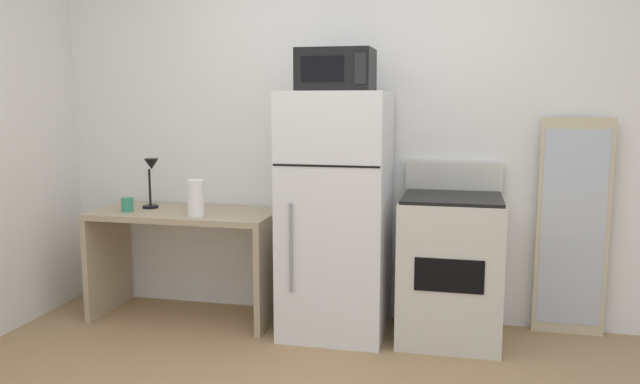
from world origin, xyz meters
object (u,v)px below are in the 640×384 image
object	(u,v)px
coffee_mug	(127,205)
leaning_mirror	(572,228)
desk	(186,242)
desk_lamp	(151,175)
refrigerator	(336,214)
microwave	(336,70)
oven_range	(450,267)
paper_towel_roll	(196,198)

from	to	relation	value
coffee_mug	leaning_mirror	distance (m)	2.95
desk	desk_lamp	world-z (taller)	desk_lamp
refrigerator	microwave	bearing A→B (deg)	-89.69
refrigerator	oven_range	world-z (taller)	refrigerator
paper_towel_roll	oven_range	bearing A→B (deg)	4.68
paper_towel_roll	desk_lamp	bearing A→B (deg)	155.11
desk_lamp	oven_range	xyz separation A→B (m)	(2.07, -0.06, -0.52)
paper_towel_roll	leaning_mirror	bearing A→B (deg)	9.24
coffee_mug	leaning_mirror	size ratio (longest dim) A/B	0.07
desk	desk_lamp	bearing A→B (deg)	169.33
desk_lamp	leaning_mirror	world-z (taller)	leaning_mirror
desk_lamp	oven_range	distance (m)	2.13
desk	paper_towel_roll	distance (m)	0.40
desk_lamp	oven_range	bearing A→B (deg)	-1.67
microwave	leaning_mirror	size ratio (longest dim) A/B	0.33
coffee_mug	oven_range	world-z (taller)	oven_range
desk_lamp	coffee_mug	bearing A→B (deg)	-126.59
microwave	oven_range	world-z (taller)	microwave
desk_lamp	leaning_mirror	size ratio (longest dim) A/B	0.25
coffee_mug	paper_towel_roll	bearing A→B (deg)	-5.19
coffee_mug	oven_range	distance (m)	2.20
desk	refrigerator	xyz separation A→B (m)	(1.07, -0.03, 0.25)
refrigerator	oven_range	distance (m)	0.79
microwave	leaning_mirror	bearing A→B (deg)	11.50
desk_lamp	leaning_mirror	xyz separation A→B (m)	(2.82, 0.19, -0.29)
coffee_mug	microwave	xyz separation A→B (m)	(1.45, 0.04, 0.89)
desk	microwave	bearing A→B (deg)	-2.97
desk_lamp	leaning_mirror	distance (m)	2.84
coffee_mug	leaning_mirror	xyz separation A→B (m)	(2.93, 0.34, -0.10)
desk	refrigerator	distance (m)	1.10
paper_towel_roll	microwave	bearing A→B (deg)	5.54
coffee_mug	refrigerator	distance (m)	1.45
coffee_mug	refrigerator	bearing A→B (deg)	2.45
desk	oven_range	distance (m)	1.80
oven_range	desk	bearing A→B (deg)	179.69
coffee_mug	microwave	size ratio (longest dim) A/B	0.21
desk_lamp	paper_towel_roll	distance (m)	0.48
leaning_mirror	paper_towel_roll	bearing A→B (deg)	-170.76
paper_towel_roll	oven_range	world-z (taller)	oven_range
desk_lamp	refrigerator	xyz separation A→B (m)	(1.34, -0.09, -0.21)
paper_towel_roll	microwave	size ratio (longest dim) A/B	0.52
oven_range	paper_towel_roll	bearing A→B (deg)	-175.32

